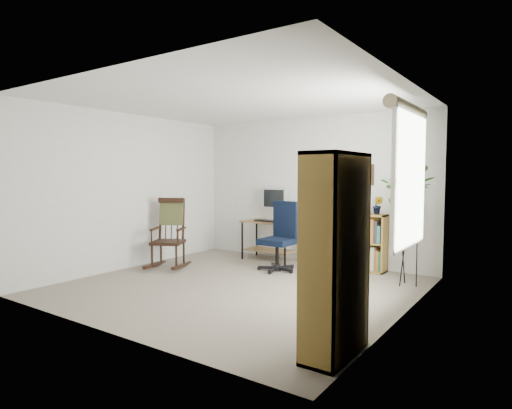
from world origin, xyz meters
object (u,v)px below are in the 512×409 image
Objects in this scene: office_chair at (277,236)px; tall_bookshelf at (336,255)px; desk at (270,240)px; low_bookshelf at (359,242)px; rocking_chair at (168,233)px.

office_chair is 3.07m from tall_bookshelf.
desk is 1.54m from low_bookshelf.
tall_bookshelf is at bearing -72.28° from low_bookshelf.
desk is 0.87× the size of office_chair.
rocking_chair is (-1.53, -0.78, 0.02)m from office_chair.
desk is 3.93m from tall_bookshelf.
office_chair is 1.23× the size of low_bookshelf.
office_chair is 1.71m from rocking_chair.
rocking_chair is at bearing 156.20° from tall_bookshelf.
desk is at bearing 138.84° from office_chair.
rocking_chair is at bearing -144.08° from office_chair.
low_bookshelf is 3.27m from tall_bookshelf.
desk is at bearing -175.54° from low_bookshelf.
rocking_chair is at bearing -124.75° from desk.
tall_bookshelf is at bearing -49.63° from desk.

